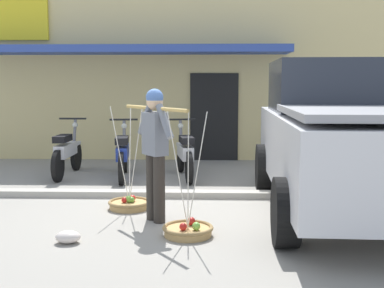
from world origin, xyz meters
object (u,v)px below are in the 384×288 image
fruit_vendor (155,146)px  fruit_basket_right_side (188,229)px  motorcycle_nearest_shop (67,153)px  motorcycle_third_in_row (185,154)px  motorcycle_second_in_row (123,154)px  plastic_litter_bag (68,237)px  fruit_basket_left_side (129,203)px  parked_truck (342,137)px  wooden_crate (286,168)px

fruit_vendor → fruit_basket_right_side: bearing=-53.9°
motorcycle_nearest_shop → motorcycle_third_in_row: 2.27m
fruit_basket_right_side → motorcycle_second_in_row: fruit_basket_right_side is taller
plastic_litter_bag → fruit_basket_left_side: bearing=73.9°
fruit_basket_left_side → motorcycle_nearest_shop: (-1.59, 2.44, 0.38)m
parked_truck → fruit_vendor: bearing=-166.2°
fruit_vendor → wooden_crate: 3.91m
fruit_basket_right_side → wooden_crate: fruit_basket_right_side is taller
fruit_basket_left_side → fruit_basket_right_side: (0.88, -1.21, -0.00)m
motorcycle_second_in_row → motorcycle_third_in_row: bearing=4.2°
fruit_vendor → motorcycle_third_in_row: fruit_vendor is taller
fruit_vendor → wooden_crate: (2.17, 3.14, -0.82)m
fruit_basket_right_side → motorcycle_second_in_row: (-1.35, 3.43, 0.38)m
parked_truck → motorcycle_nearest_shop: bearing=151.8°
fruit_vendor → fruit_basket_left_side: size_ratio=1.17×
motorcycle_second_in_row → motorcycle_third_in_row: size_ratio=1.01×
motorcycle_third_in_row → plastic_litter_bag: 4.00m
fruit_vendor → fruit_basket_right_side: (0.44, -0.61, -0.90)m
fruit_basket_left_side → motorcycle_third_in_row: fruit_basket_left_side is taller
parked_truck → plastic_litter_bag: 3.84m
plastic_litter_bag → wooden_crate: (3.05, 4.06, 0.09)m
motorcycle_third_in_row → fruit_vendor: bearing=-94.7°
parked_truck → wooden_crate: (-0.35, 2.53, -0.87)m
motorcycle_third_in_row → parked_truck: parked_truck is taller
motorcycle_second_in_row → parked_truck: bearing=-32.8°
fruit_basket_left_side → plastic_litter_bag: (-0.44, -1.52, -0.01)m
motorcycle_second_in_row → parked_truck: size_ratio=0.38×
fruit_vendor → motorcycle_nearest_shop: fruit_vendor is taller
fruit_vendor → plastic_litter_bag: fruit_vendor is taller
fruit_basket_left_side → plastic_litter_bag: size_ratio=5.18×
motorcycle_second_in_row → parked_truck: 4.11m
motorcycle_second_in_row → motorcycle_third_in_row: 1.15m
fruit_vendor → plastic_litter_bag: (-0.88, -0.91, -0.91)m
motorcycle_nearest_shop → parked_truck: size_ratio=0.38×
fruit_vendor → motorcycle_nearest_shop: (-2.03, 3.05, -0.52)m
parked_truck → motorcycle_third_in_row: bearing=134.8°
fruit_basket_left_side → plastic_litter_bag: fruit_basket_left_side is taller
motorcycle_nearest_shop → parked_truck: bearing=-28.2°
motorcycle_nearest_shop → motorcycle_second_in_row: same height
parked_truck → plastic_litter_bag: size_ratio=17.02×
fruit_basket_left_side → plastic_litter_bag: bearing=-106.1°
fruit_basket_right_side → motorcycle_second_in_row: 3.70m
wooden_crate → motorcycle_second_in_row: bearing=-174.0°
fruit_vendor → parked_truck: size_ratio=0.36×
motorcycle_nearest_shop → parked_truck: parked_truck is taller
fruit_basket_right_side → motorcycle_nearest_shop: bearing=124.1°
motorcycle_nearest_shop → motorcycle_third_in_row: bearing=-3.6°
wooden_crate → fruit_vendor: bearing=-124.6°
fruit_basket_right_side → plastic_litter_bag: fruit_basket_right_side is taller
motorcycle_nearest_shop → plastic_litter_bag: bearing=-73.8°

